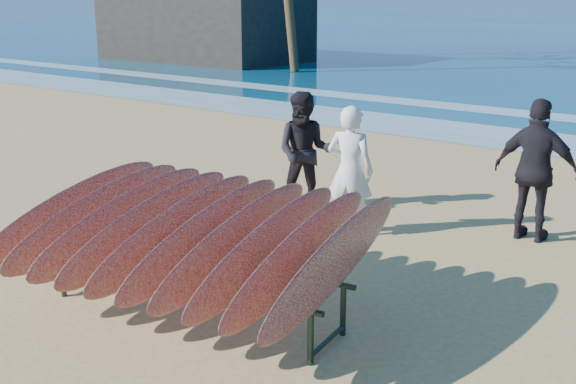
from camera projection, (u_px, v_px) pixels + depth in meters
name	position (u px, v px, depth m)	size (l,w,h in m)	color
ground	(242.00, 293.00, 7.76)	(120.00, 120.00, 0.00)	tan
foam_near	(555.00, 144.00, 15.33)	(160.00, 160.00, 0.00)	white
surfboard_rack	(192.00, 234.00, 7.01)	(3.53, 3.13, 1.34)	#1C2C24
person_white	(350.00, 171.00, 9.43)	(0.63, 0.41, 1.73)	white
person_dark_a	(305.00, 152.00, 10.48)	(0.85, 0.66, 1.75)	black
person_dark_b	(536.00, 171.00, 9.19)	(1.08, 0.45, 1.85)	black
building	(203.00, 15.00, 33.96)	(9.44, 5.25, 4.20)	#2D2823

